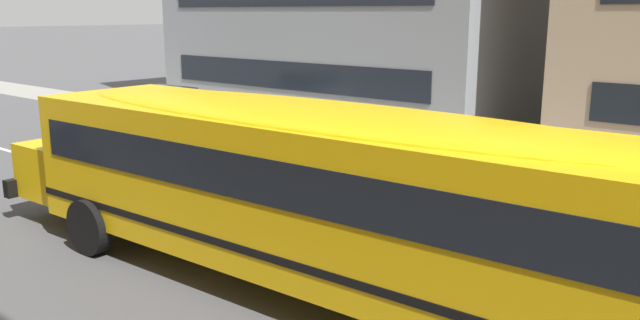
% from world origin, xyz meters
% --- Properties ---
extents(ground_plane, '(400.00, 400.00, 0.00)m').
position_xyz_m(ground_plane, '(0.00, 0.00, 0.00)').
color(ground_plane, '#4C4C4F').
extents(lane_centreline, '(110.00, 0.16, 0.01)m').
position_xyz_m(lane_centreline, '(0.00, 0.00, 0.00)').
color(lane_centreline, silver).
rests_on(lane_centreline, ground_plane).
extents(school_bus, '(13.55, 3.29, 3.01)m').
position_xyz_m(school_bus, '(-3.58, -1.75, 1.79)').
color(school_bus, yellow).
rests_on(school_bus, ground_plane).
extents(parked_car_silver_beside_sign, '(3.94, 1.96, 1.64)m').
position_xyz_m(parked_car_silver_beside_sign, '(-16.93, 5.45, 0.84)').
color(parked_car_silver_beside_sign, '#B7BABF').
rests_on(parked_car_silver_beside_sign, ground_plane).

